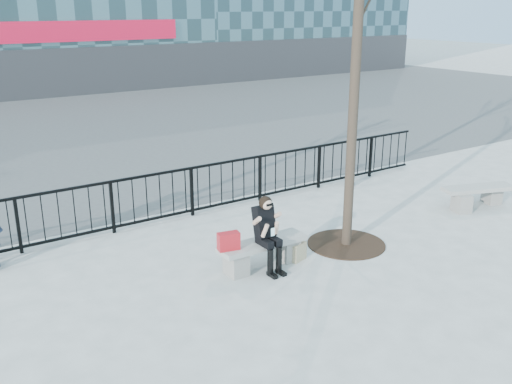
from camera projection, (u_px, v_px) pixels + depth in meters
ground at (263, 266)px, 10.09m from camera, size 120.00×120.00×0.00m
street_surface at (41, 126)px, 21.90m from camera, size 60.00×23.00×0.01m
railing at (184, 193)px, 12.28m from camera, size 14.00×0.06×1.10m
tree_grate at (346, 244)px, 11.02m from camera, size 1.50×1.50×0.02m
bench_main at (263, 251)px, 10.00m from camera, size 1.65×0.46×0.49m
bench_second at (478, 194)px, 12.99m from camera, size 1.67×0.47×0.50m
seated_woman at (268, 234)px, 9.76m from camera, size 0.50×0.64×1.34m
handbag at (229, 241)px, 9.54m from camera, size 0.40×0.24×0.30m
shopping_bag at (299, 252)px, 10.29m from camera, size 0.37×0.23×0.33m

